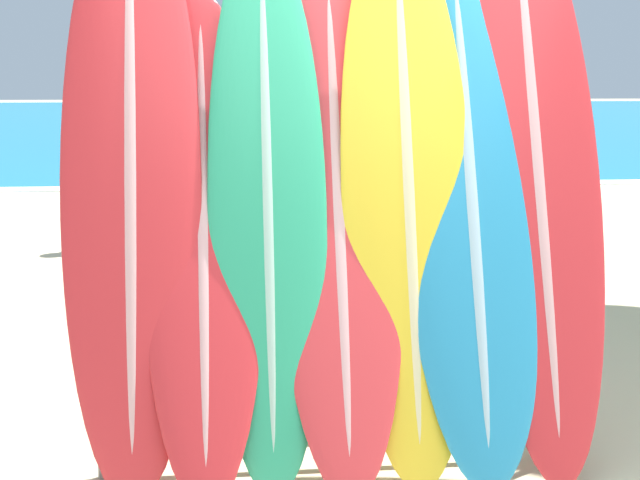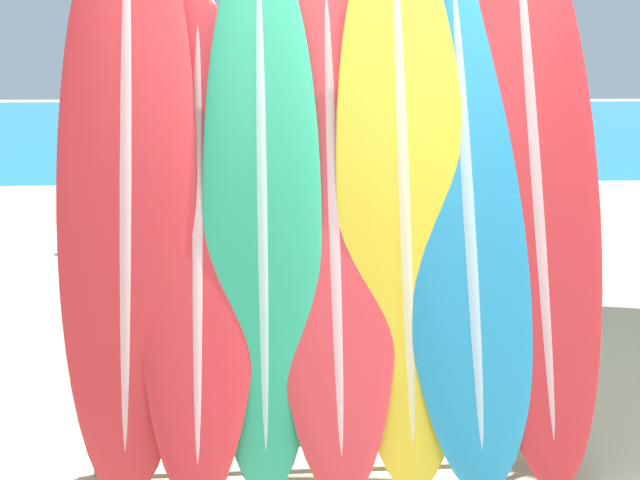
{
  "view_description": "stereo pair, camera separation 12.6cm",
  "coord_description": "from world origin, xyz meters",
  "px_view_note": "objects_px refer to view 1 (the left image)",
  "views": [
    {
      "loc": [
        -0.62,
        -3.08,
        1.62
      ],
      "look_at": [
        -0.16,
        1.26,
        0.84
      ],
      "focal_mm": 50.0,
      "sensor_mm": 36.0,
      "label": 1
    },
    {
      "loc": [
        -0.5,
        -3.09,
        1.62
      ],
      "look_at": [
        -0.16,
        1.26,
        0.84
      ],
      "focal_mm": 50.0,
      "sensor_mm": 36.0,
      "label": 2
    }
  ],
  "objects_px": {
    "surfboard_slot_4": "(407,190)",
    "person_far_right": "(135,148)",
    "person_near_water": "(247,142)",
    "person_far_left": "(246,162)",
    "surfboard_slot_0": "(131,178)",
    "surfboard_slot_1": "(203,234)",
    "surfboard_slot_3": "(338,214)",
    "surfboard_slot_2": "(267,202)",
    "person_mid_beach": "(226,170)",
    "surfboard_slot_6": "(536,167)",
    "surfboard_slot_5": "(470,207)",
    "surfboard_rack": "(340,366)"
  },
  "relations": [
    {
      "from": "surfboard_slot_6",
      "to": "person_far_right",
      "type": "distance_m",
      "value": 5.72
    },
    {
      "from": "surfboard_slot_4",
      "to": "person_mid_beach",
      "type": "xyz_separation_m",
      "value": [
        -0.75,
        2.89,
        -0.19
      ]
    },
    {
      "from": "surfboard_slot_4",
      "to": "surfboard_slot_6",
      "type": "height_order",
      "value": "surfboard_slot_6"
    },
    {
      "from": "surfboard_slot_3",
      "to": "surfboard_slot_6",
      "type": "height_order",
      "value": "surfboard_slot_6"
    },
    {
      "from": "surfboard_slot_0",
      "to": "person_mid_beach",
      "type": "bearing_deg",
      "value": 82.49
    },
    {
      "from": "surfboard_slot_6",
      "to": "person_far_left",
      "type": "relative_size",
      "value": 1.52
    },
    {
      "from": "surfboard_slot_3",
      "to": "person_far_right",
      "type": "distance_m",
      "value": 5.49
    },
    {
      "from": "person_far_right",
      "to": "surfboard_rack",
      "type": "bearing_deg",
      "value": -142.9
    },
    {
      "from": "surfboard_rack",
      "to": "surfboard_slot_1",
      "type": "distance_m",
      "value": 0.79
    },
    {
      "from": "surfboard_slot_3",
      "to": "surfboard_slot_2",
      "type": "bearing_deg",
      "value": -175.76
    },
    {
      "from": "surfboard_slot_4",
      "to": "person_near_water",
      "type": "distance_m",
      "value": 6.95
    },
    {
      "from": "person_far_left",
      "to": "person_far_right",
      "type": "xyz_separation_m",
      "value": [
        -1.07,
        0.85,
        0.07
      ]
    },
    {
      "from": "surfboard_slot_4",
      "to": "person_far_right",
      "type": "distance_m",
      "value": 5.57
    },
    {
      "from": "surfboard_slot_1",
      "to": "person_mid_beach",
      "type": "xyz_separation_m",
      "value": [
        0.1,
        2.93,
        -0.03
      ]
    },
    {
      "from": "surfboard_slot_0",
      "to": "person_near_water",
      "type": "relative_size",
      "value": 1.46
    },
    {
      "from": "surfboard_slot_0",
      "to": "surfboard_slot_2",
      "type": "distance_m",
      "value": 0.56
    },
    {
      "from": "surfboard_slot_0",
      "to": "surfboard_slot_5",
      "type": "xyz_separation_m",
      "value": [
        1.4,
        -0.02,
        -0.13
      ]
    },
    {
      "from": "surfboard_rack",
      "to": "surfboard_slot_6",
      "type": "xyz_separation_m",
      "value": [
        0.86,
        0.14,
        0.81
      ]
    },
    {
      "from": "surfboard_slot_3",
      "to": "person_mid_beach",
      "type": "bearing_deg",
      "value": 99.03
    },
    {
      "from": "surfboard_slot_0",
      "to": "person_far_left",
      "type": "xyz_separation_m",
      "value": [
        0.57,
        4.46,
        -0.33
      ]
    },
    {
      "from": "surfboard_slot_2",
      "to": "surfboard_slot_4",
      "type": "height_order",
      "value": "surfboard_slot_4"
    },
    {
      "from": "person_near_water",
      "to": "person_far_left",
      "type": "distance_m",
      "value": 2.46
    },
    {
      "from": "surfboard_rack",
      "to": "surfboard_slot_3",
      "type": "xyz_separation_m",
      "value": [
        -0.0,
        0.09,
        0.63
      ]
    },
    {
      "from": "surfboard_slot_3",
      "to": "person_near_water",
      "type": "xyz_separation_m",
      "value": [
        -0.21,
        6.93,
        -0.16
      ]
    },
    {
      "from": "person_near_water",
      "to": "surfboard_slot_5",
      "type": "bearing_deg",
      "value": -30.09
    },
    {
      "from": "surfboard_slot_4",
      "to": "person_far_right",
      "type": "bearing_deg",
      "value": 107.09
    },
    {
      "from": "surfboard_rack",
      "to": "person_far_left",
      "type": "relative_size",
      "value": 1.22
    },
    {
      "from": "surfboard_slot_5",
      "to": "surfboard_slot_6",
      "type": "height_order",
      "value": "surfboard_slot_6"
    },
    {
      "from": "surfboard_slot_4",
      "to": "surfboard_slot_0",
      "type": "bearing_deg",
      "value": 179.63
    },
    {
      "from": "person_mid_beach",
      "to": "person_far_right",
      "type": "height_order",
      "value": "person_mid_beach"
    },
    {
      "from": "surfboard_slot_1",
      "to": "surfboard_slot_5",
      "type": "bearing_deg",
      "value": 1.3
    },
    {
      "from": "surfboard_slot_5",
      "to": "surfboard_rack",
      "type": "bearing_deg",
      "value": -172.11
    },
    {
      "from": "surfboard_slot_1",
      "to": "person_far_left",
      "type": "xyz_separation_m",
      "value": [
        0.28,
        4.5,
        -0.1
      ]
    },
    {
      "from": "person_far_left",
      "to": "surfboard_slot_1",
      "type": "bearing_deg",
      "value": 131.87
    },
    {
      "from": "surfboard_slot_0",
      "to": "person_near_water",
      "type": "bearing_deg",
      "value": 84.76
    },
    {
      "from": "surfboard_slot_6",
      "to": "surfboard_slot_3",
      "type": "bearing_deg",
      "value": -176.39
    },
    {
      "from": "surfboard_slot_3",
      "to": "person_far_right",
      "type": "bearing_deg",
      "value": 104.16
    },
    {
      "from": "surfboard_slot_6",
      "to": "surfboard_slot_1",
      "type": "bearing_deg",
      "value": -176.44
    },
    {
      "from": "surfboard_slot_0",
      "to": "person_mid_beach",
      "type": "xyz_separation_m",
      "value": [
        0.38,
        2.89,
        -0.26
      ]
    },
    {
      "from": "surfboard_slot_6",
      "to": "person_far_left",
      "type": "distance_m",
      "value": 4.57
    },
    {
      "from": "surfboard_slot_4",
      "to": "surfboard_slot_2",
      "type": "bearing_deg",
      "value": -177.53
    },
    {
      "from": "surfboard_slot_1",
      "to": "surfboard_slot_6",
      "type": "bearing_deg",
      "value": 3.56
    },
    {
      "from": "surfboard_slot_4",
      "to": "surfboard_slot_5",
      "type": "distance_m",
      "value": 0.28
    },
    {
      "from": "surfboard_rack",
      "to": "person_mid_beach",
      "type": "bearing_deg",
      "value": 98.79
    },
    {
      "from": "surfboard_slot_0",
      "to": "person_far_right",
      "type": "relative_size",
      "value": 1.38
    },
    {
      "from": "surfboard_slot_2",
      "to": "surfboard_slot_6",
      "type": "xyz_separation_m",
      "value": [
        1.15,
        0.08,
        0.13
      ]
    },
    {
      "from": "person_far_right",
      "to": "person_far_left",
      "type": "bearing_deg",
      "value": -105.45
    },
    {
      "from": "surfboard_slot_3",
      "to": "surfboard_slot_6",
      "type": "xyz_separation_m",
      "value": [
        0.86,
        0.05,
        0.18
      ]
    },
    {
      "from": "surfboard_slot_1",
      "to": "surfboard_slot_3",
      "type": "bearing_deg",
      "value": 3.5
    },
    {
      "from": "person_mid_beach",
      "to": "person_far_left",
      "type": "distance_m",
      "value": 1.58
    }
  ]
}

